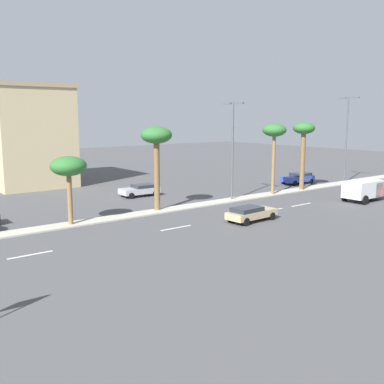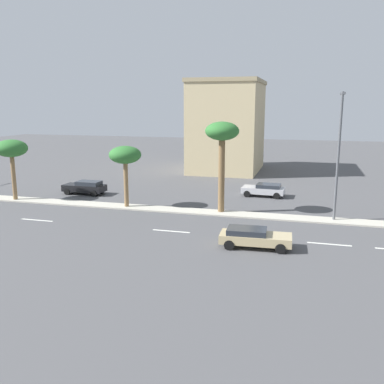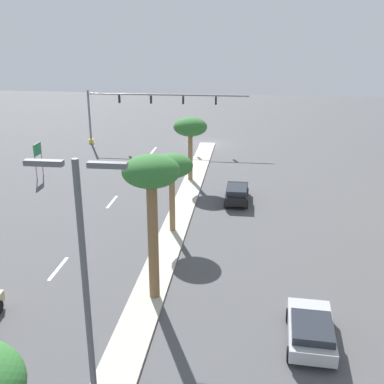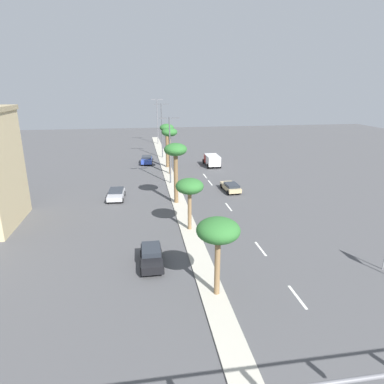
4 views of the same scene
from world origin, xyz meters
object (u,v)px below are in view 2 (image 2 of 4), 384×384
at_px(sedan_tan_near, 254,237).
at_px(sedan_silver_trailing, 264,189).
at_px(palm_tree_mid, 125,156).
at_px(street_lamp_right, 339,146).
at_px(sedan_black_far, 85,187).
at_px(palm_tree_near, 222,137).
at_px(palm_tree_trailing, 11,150).
at_px(commercial_building, 227,126).

xyz_separation_m(sedan_tan_near, sedan_silver_trailing, (-15.66, -0.92, 0.01)).
distance_m(palm_tree_mid, street_lamp_right, 17.54).
xyz_separation_m(sedan_black_far, sedan_silver_trailing, (-3.83, 17.69, -0.04)).
bearing_deg(palm_tree_near, street_lamp_right, 89.01).
height_order(sedan_tan_near, sedan_black_far, sedan_black_far).
bearing_deg(sedan_black_far, palm_tree_trailing, -48.83).
bearing_deg(commercial_building, palm_tree_mid, -10.66).
height_order(commercial_building, sedan_black_far, commercial_building).
height_order(street_lamp_right, sedan_silver_trailing, street_lamp_right).
distance_m(commercial_building, palm_tree_near, 23.65).
xyz_separation_m(commercial_building, palm_tree_mid, (23.74, -4.47, -1.55)).
distance_m(commercial_building, sedan_silver_trailing, 18.00).
height_order(sedan_black_far, sedan_silver_trailing, sedan_black_far).
bearing_deg(palm_tree_near, commercial_building, -170.34).
xyz_separation_m(palm_tree_trailing, palm_tree_mid, (-0.20, 11.40, -0.28)).
distance_m(palm_tree_trailing, palm_tree_mid, 11.41).
relative_size(street_lamp_right, sedan_tan_near, 2.13).
xyz_separation_m(palm_tree_mid, sedan_black_far, (-4.16, -6.41, -3.84)).
bearing_deg(sedan_black_far, commercial_building, 150.94).
bearing_deg(sedan_silver_trailing, street_lamp_right, 38.83).
xyz_separation_m(commercial_building, sedan_black_far, (19.58, -10.88, -5.38)).
height_order(palm_tree_mid, sedan_silver_trailing, palm_tree_mid).
bearing_deg(street_lamp_right, sedan_tan_near, -33.67).
bearing_deg(commercial_building, sedan_tan_near, 13.83).
bearing_deg(commercial_building, sedan_black_far, -29.06).
relative_size(palm_tree_trailing, palm_tree_mid, 1.06).
bearing_deg(street_lamp_right, sedan_black_far, -99.24).
xyz_separation_m(commercial_building, street_lamp_right, (23.47, 13.03, -0.27)).
distance_m(palm_tree_near, sedan_black_far, 16.32).
bearing_deg(palm_tree_mid, palm_tree_trailing, -88.98).
bearing_deg(palm_tree_near, sedan_black_far, -104.11).
bearing_deg(palm_tree_mid, sedan_black_far, -122.98).
distance_m(palm_tree_trailing, sedan_silver_trailing, 24.48).
bearing_deg(commercial_building, street_lamp_right, 29.03).
relative_size(palm_tree_mid, street_lamp_right, 0.55).
distance_m(palm_tree_mid, sedan_tan_near, 14.93).
xyz_separation_m(palm_tree_trailing, street_lamp_right, (-0.47, 28.90, 1.00)).
xyz_separation_m(street_lamp_right, sedan_silver_trailing, (-7.72, -6.21, -5.16)).
height_order(street_lamp_right, sedan_black_far, street_lamp_right).
height_order(commercial_building, palm_tree_trailing, commercial_building).
bearing_deg(commercial_building, palm_tree_trailing, -33.54).
bearing_deg(sedan_silver_trailing, commercial_building, -156.61).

